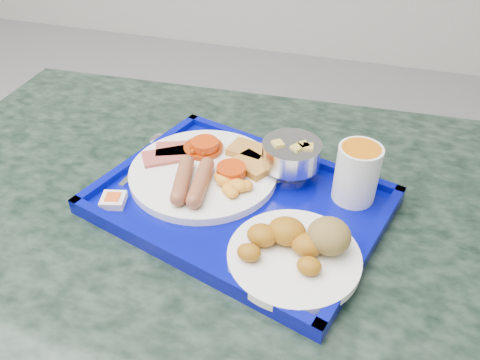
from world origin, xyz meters
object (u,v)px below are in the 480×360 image
object	(u,v)px
bread_plate	(298,248)
juice_cup	(357,172)
tray	(240,202)
fruit_bowl	(292,155)
main_plate	(208,170)
table	(243,297)

from	to	relation	value
bread_plate	juice_cup	distance (m)	0.17
tray	fruit_bowl	bearing A→B (deg)	53.34
main_plate	bread_plate	bearing A→B (deg)	-37.01
main_plate	juice_cup	world-z (taller)	juice_cup
table	main_plate	bearing A→B (deg)	141.78
main_plate	bread_plate	distance (m)	0.23
tray	main_plate	bearing A→B (deg)	149.09
table	tray	world-z (taller)	tray
bread_plate	fruit_bowl	size ratio (longest dim) A/B	1.87
table	main_plate	size ratio (longest dim) A/B	5.07
tray	fruit_bowl	world-z (taller)	fruit_bowl
table	main_plate	world-z (taller)	main_plate
table	bread_plate	size ratio (longest dim) A/B	6.93
fruit_bowl	juice_cup	world-z (taller)	juice_cup
tray	main_plate	size ratio (longest dim) A/B	2.01
main_plate	tray	bearing A→B (deg)	-30.91
table	fruit_bowl	bearing A→B (deg)	65.31
fruit_bowl	bread_plate	bearing A→B (deg)	-74.42
bread_plate	juice_cup	world-z (taller)	juice_cup
main_plate	bread_plate	xyz separation A→B (m)	(0.19, -0.14, 0.01)
juice_cup	table	bearing A→B (deg)	-152.36
tray	juice_cup	world-z (taller)	juice_cup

